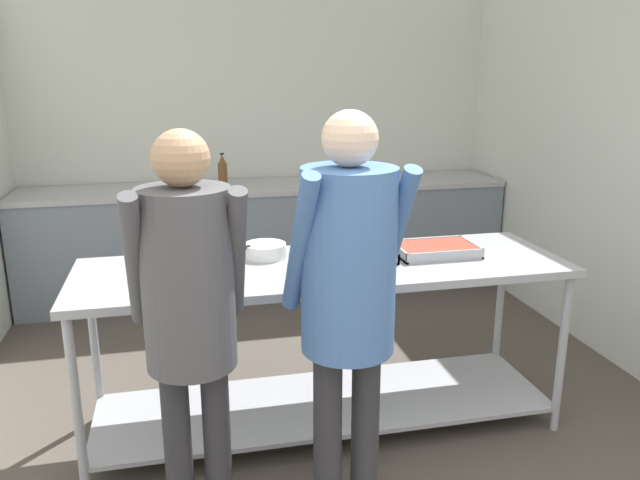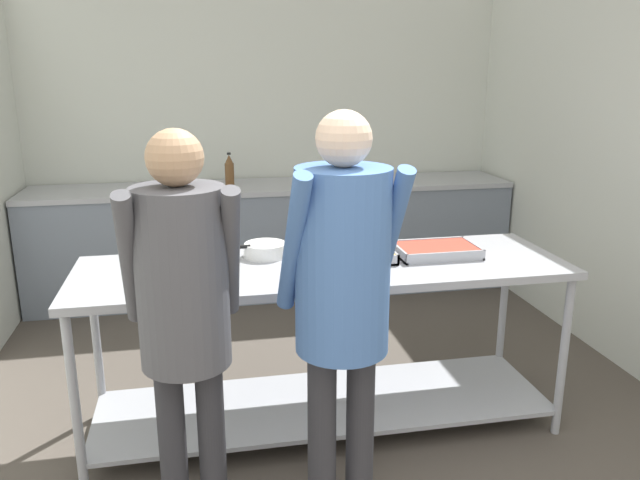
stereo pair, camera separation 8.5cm
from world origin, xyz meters
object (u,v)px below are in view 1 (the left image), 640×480
object	(u,v)px
plate_stack	(265,250)
serving_tray_vegetables	(344,254)
sauce_pan	(197,255)
water_bottle	(223,171)
serving_tray_roast	(435,250)
guest_serving_right	(348,282)
guest_serving_left	(189,298)

from	to	relation	value
plate_stack	serving_tray_vegetables	size ratio (longest dim) A/B	0.47
sauce_pan	water_bottle	size ratio (longest dim) A/B	1.48
plate_stack	serving_tray_vegetables	xyz separation A→B (m)	(0.40, -0.12, -0.01)
sauce_pan	serving_tray_vegetables	xyz separation A→B (m)	(0.75, -0.08, -0.02)
serving_tray_roast	water_bottle	distance (m)	2.29
guest_serving_right	guest_serving_left	bearing A→B (deg)	174.36
sauce_pan	serving_tray_vegetables	world-z (taller)	sauce_pan
plate_stack	serving_tray_vegetables	bearing A→B (deg)	-17.23
serving_tray_vegetables	serving_tray_roast	distance (m)	0.49
guest_serving_right	serving_tray_vegetables	bearing A→B (deg)	76.09
serving_tray_roast	guest_serving_right	world-z (taller)	guest_serving_right
plate_stack	guest_serving_left	size ratio (longest dim) A/B	0.14
sauce_pan	serving_tray_vegetables	distance (m)	0.75
sauce_pan	plate_stack	distance (m)	0.35
guest_serving_right	water_bottle	size ratio (longest dim) A/B	6.34
plate_stack	water_bottle	distance (m)	1.92
sauce_pan	water_bottle	world-z (taller)	water_bottle
plate_stack	serving_tray_roast	size ratio (longest dim) A/B	0.54
plate_stack	serving_tray_roast	xyz separation A→B (m)	(0.89, -0.15, -0.01)
serving_tray_vegetables	guest_serving_left	distance (m)	1.09
serving_tray_vegetables	guest_serving_left	xyz separation A→B (m)	(-0.80, -0.73, 0.10)
serving_tray_roast	water_bottle	world-z (taller)	water_bottle
plate_stack	serving_tray_roast	bearing A→B (deg)	-9.74
serving_tray_roast	water_bottle	bearing A→B (deg)	114.97
guest_serving_left	water_bottle	bearing A→B (deg)	83.22
guest_serving_left	guest_serving_right	xyz separation A→B (m)	(0.61, -0.06, 0.04)
serving_tray_vegetables	guest_serving_left	bearing A→B (deg)	-137.56
water_bottle	guest_serving_right	bearing A→B (deg)	-84.45
sauce_pan	serving_tray_roast	size ratio (longest dim) A/B	0.95
guest_serving_left	guest_serving_right	distance (m)	0.61
plate_stack	water_bottle	xyz separation A→B (m)	(-0.08, 1.92, 0.12)
water_bottle	sauce_pan	bearing A→B (deg)	-97.99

